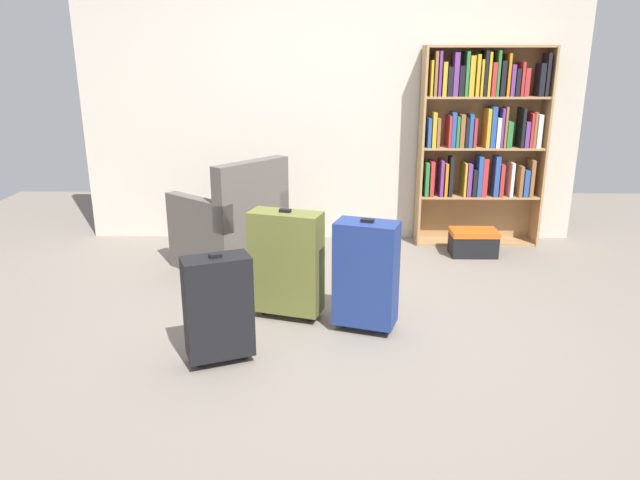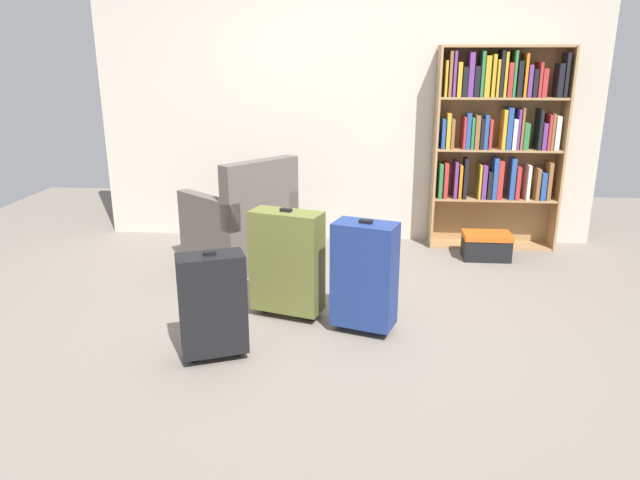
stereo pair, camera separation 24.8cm
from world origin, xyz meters
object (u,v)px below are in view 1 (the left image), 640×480
storage_box (473,242)px  suitcase_olive (286,262)px  mug (292,259)px  suitcase_black (218,307)px  bookshelf (481,135)px  armchair (232,229)px  suitcase_navy_blue (366,274)px

storage_box → suitcase_olive: (-1.53, -1.31, 0.26)m
mug → suitcase_black: bearing=-100.6°
bookshelf → armchair: size_ratio=1.78×
bookshelf → storage_box: (-0.09, -0.38, -0.88)m
armchair → storage_box: armchair is taller
mug → storage_box: (1.56, 0.28, 0.07)m
suitcase_navy_blue → suitcase_olive: (-0.51, 0.19, 0.01)m
suitcase_olive → bookshelf: bearing=46.0°
armchair → suitcase_black: armchair is taller
suitcase_navy_blue → mug: bearing=113.8°
mug → suitcase_olive: 1.08m
armchair → suitcase_olive: armchair is taller
bookshelf → armchair: (-2.14, -0.68, -0.68)m
armchair → storage_box: 2.08m
bookshelf → storage_box: size_ratio=4.38×
armchair → suitcase_navy_blue: size_ratio=1.35×
armchair → suitcase_navy_blue: armchair is taller
storage_box → mug: bearing=-169.9°
armchair → mug: 0.56m
suitcase_black → suitcase_olive: 0.71m
bookshelf → suitcase_black: 3.09m
mug → suitcase_navy_blue: size_ratio=0.16×
bookshelf → suitcase_olive: size_ratio=2.37×
storage_box → suitcase_navy_blue: suitcase_navy_blue is taller
bookshelf → suitcase_olive: bearing=-134.0°
bookshelf → mug: bookshelf is taller
armchair → storage_box: (2.05, 0.30, -0.20)m
bookshelf → mug: size_ratio=14.60×
armchair → suitcase_black: (0.18, -1.62, 0.02)m
bookshelf → mug: bearing=-158.4°
armchair → storage_box: bearing=8.4°
suitcase_navy_blue → suitcase_black: bearing=-152.9°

